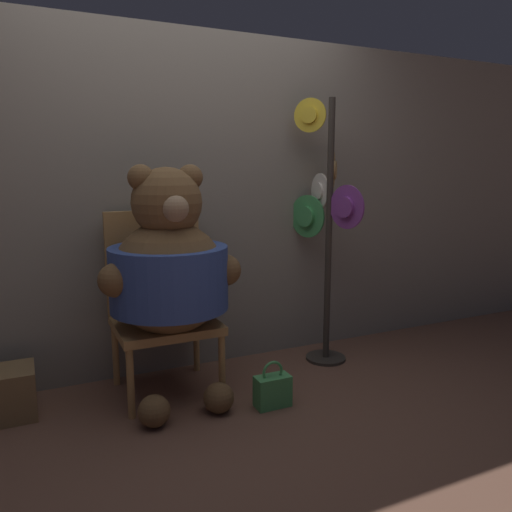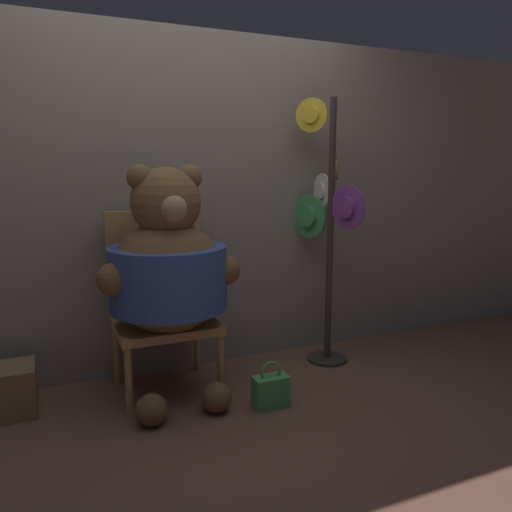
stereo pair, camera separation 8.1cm
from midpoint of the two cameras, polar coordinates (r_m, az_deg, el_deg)
ground_plane at (r=3.06m, az=-5.87°, el=-16.05°), size 14.00×14.00×0.00m
wall_back at (r=3.34m, az=-9.65°, el=5.81°), size 8.00×0.10×2.21m
chair at (r=3.11m, az=-11.59°, el=-4.95°), size 0.59×0.53×1.08m
teddy_bear at (r=2.88m, az=-10.68°, el=-1.60°), size 0.81×0.72×1.36m
hat_display_rack at (r=3.45m, az=7.24°, el=4.15°), size 0.34×0.62×1.80m
handbag_on_ground at (r=2.93m, az=1.09°, el=-15.07°), size 0.20×0.11×0.27m
wooden_crate at (r=3.13m, az=-27.09°, el=-13.79°), size 0.27×0.27×0.27m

